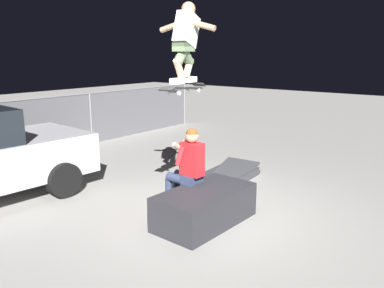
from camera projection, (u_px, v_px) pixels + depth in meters
ground_plane at (207, 215)px, 5.99m from camera, size 40.00×40.00×0.00m
ledge_box_main at (205, 207)px, 5.64m from camera, size 1.54×0.86×0.50m
person_sitting_on_ledge at (187, 166)px, 5.92m from camera, size 0.59×0.76×1.34m
skateboard at (184, 88)px, 5.61m from camera, size 1.04×0.36×0.13m
skater_airborne at (186, 39)px, 5.51m from camera, size 0.63×0.89×1.12m
kicker_ramp at (231, 175)px, 7.75m from camera, size 1.22×0.83×0.33m
fence_back at (20, 128)px, 9.00m from camera, size 12.05×0.05×1.38m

